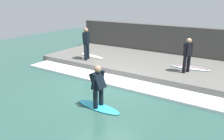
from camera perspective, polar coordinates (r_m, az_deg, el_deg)
The scene contains 10 objects.
ground_plane at distance 8.95m, azimuth -1.68°, elevation -5.09°, with size 28.00×28.00×0.00m, color #2D564C.
concrete_ledge at distance 11.89m, azimuth 8.21°, elevation 1.66°, with size 4.40×10.77×0.35m, color #66635E.
back_wall at distance 13.92m, azimuth 12.61°, elevation 7.33°, with size 0.50×11.31×1.99m, color #474442.
wave_foam_crest at distance 9.60m, azimuth 1.24°, elevation -3.04°, with size 1.14×10.24×0.11m, color silver.
surfboard_riding at distance 7.55m, azimuth -3.55°, elevation -9.58°, with size 0.59×1.72×0.06m.
surfer_riding at distance 7.20m, azimuth -3.67°, elevation -3.74°, with size 0.56×0.47×1.44m.
surfer_waiting_near at distance 10.18m, azimuth 19.15°, elevation 4.10°, with size 0.50×0.37×1.56m.
surfboard_waiting_near at distance 11.06m, azimuth 19.75°, elevation 0.57°, with size 0.69×1.84×0.07m.
surfer_waiting_far at distance 11.78m, azimuth -6.72°, elevation 7.28°, with size 0.56×0.35×1.72m.
surfboard_waiting_far at distance 12.61m, azimuth -5.36°, elevation 3.71°, with size 0.78×1.87×0.06m.
Camera 1 is at (-6.77, -4.63, 3.57)m, focal length 35.00 mm.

